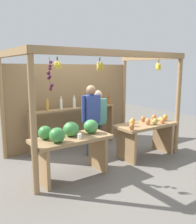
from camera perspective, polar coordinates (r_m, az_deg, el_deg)
The scene contains 7 objects.
ground_plane at distance 5.63m, azimuth -1.10°, elevation -9.99°, with size 12.00×12.00×0.00m, color slate.
market_stall at distance 5.69m, azimuth -3.68°, elevation 3.88°, with size 3.51×1.99×2.27m.
fruit_counter_left at distance 4.39m, azimuth -6.46°, elevation -6.68°, with size 1.42×0.66×1.00m.
fruit_counter_right at distance 5.52m, azimuth 11.19°, elevation -4.35°, with size 1.42×0.64×0.90m.
bottle_shelf_unit at distance 5.96m, azimuth -5.42°, elevation -0.86°, with size 2.26×0.22×1.34m.
vendor_man at distance 5.34m, azimuth -1.60°, elevation -0.54°, with size 0.48×0.21×1.59m.
vendor_woman at distance 5.56m, azimuth -0.01°, elevation -1.04°, with size 0.48×0.20×1.45m.
Camera 1 is at (-2.92, -4.41, 1.95)m, focal length 39.08 mm.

